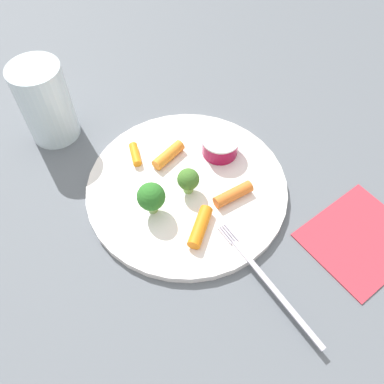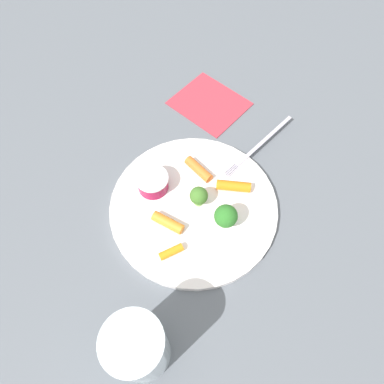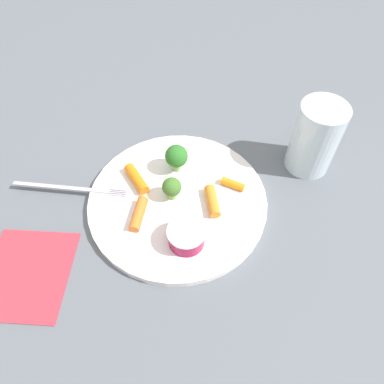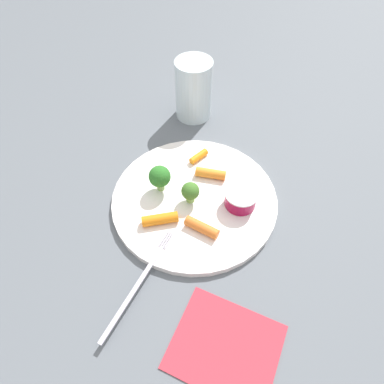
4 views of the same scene
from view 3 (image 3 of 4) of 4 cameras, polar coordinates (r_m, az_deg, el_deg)
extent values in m
plane|color=slate|center=(0.58, -2.23, -1.75)|extent=(2.40, 2.40, 0.00)
cylinder|color=white|center=(0.58, -2.25, -1.41)|extent=(0.28, 0.28, 0.01)
cylinder|color=maroon|center=(0.52, -0.89, -7.01)|extent=(0.05, 0.05, 0.03)
cylinder|color=silver|center=(0.51, -0.91, -6.19)|extent=(0.05, 0.05, 0.00)
cylinder|color=#7FB359|center=(0.57, -3.04, -0.23)|extent=(0.01, 0.01, 0.01)
sphere|color=#42732A|center=(0.56, -3.12, 0.88)|extent=(0.03, 0.03, 0.03)
cylinder|color=#83AE5F|center=(0.61, -2.38, 4.15)|extent=(0.01, 0.01, 0.02)
sphere|color=#2D7127|center=(0.59, -2.45, 5.61)|extent=(0.04, 0.04, 0.04)
cylinder|color=orange|center=(0.60, -8.41, 2.40)|extent=(0.04, 0.06, 0.02)
cylinder|color=orange|center=(0.59, 6.38, 1.25)|extent=(0.01, 0.04, 0.01)
cylinder|color=orange|center=(0.56, 3.18, -1.43)|extent=(0.05, 0.04, 0.02)
cylinder|color=orange|center=(0.55, -8.34, -3.39)|extent=(0.06, 0.03, 0.02)
cube|color=#B8B1C2|center=(0.62, -19.75, 0.67)|extent=(0.06, 0.15, 0.00)
cube|color=#B8B1C2|center=(0.59, -11.39, 0.28)|extent=(0.01, 0.03, 0.00)
cube|color=#B8B1C2|center=(0.59, -11.46, 0.02)|extent=(0.01, 0.03, 0.00)
cube|color=#B8B1C2|center=(0.59, -11.54, -0.24)|extent=(0.01, 0.03, 0.00)
cube|color=#B8B1C2|center=(0.59, -11.61, -0.51)|extent=(0.01, 0.03, 0.00)
cylinder|color=silver|center=(0.62, 18.65, 7.98)|extent=(0.07, 0.07, 0.12)
cube|color=#BB323F|center=(0.57, -24.37, -11.50)|extent=(0.17, 0.16, 0.00)
camera|label=1|loc=(0.61, -39.82, 44.56)|focal=37.59mm
camera|label=2|loc=(0.54, 37.53, 53.88)|focal=33.07mm
camera|label=4|loc=(0.42, -71.16, 24.17)|focal=32.51mm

